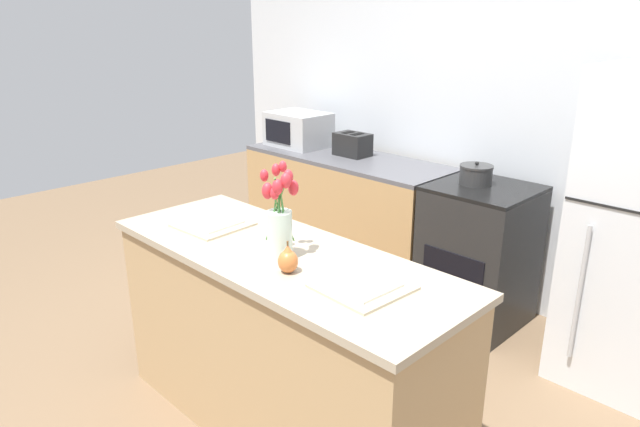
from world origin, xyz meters
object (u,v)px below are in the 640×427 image
object	(u,v)px
pear_figurine	(288,260)
microwave	(298,129)
plate_setting_left	(213,224)
plate_setting_right	(363,286)
flower_vase	(280,221)
cooking_pot	(476,175)
toaster	(352,144)
stove_range	(478,255)

from	to	relation	value
pear_figurine	microwave	world-z (taller)	microwave
plate_setting_left	plate_setting_right	distance (m)	0.99
flower_vase	pear_figurine	distance (m)	0.20
flower_vase	cooking_pot	world-z (taller)	flower_vase
flower_vase	pear_figurine	size ratio (longest dim) A/B	3.02
pear_figurine	toaster	bearing A→B (deg)	124.85
cooking_pot	toaster	bearing A→B (deg)	178.00
stove_range	microwave	xyz separation A→B (m)	(-1.69, -0.00, 0.59)
flower_vase	plate_setting_left	distance (m)	0.56
toaster	cooking_pot	bearing A→B (deg)	-2.00
plate_setting_left	microwave	world-z (taller)	microwave
stove_range	flower_vase	world-z (taller)	flower_vase
pear_figurine	cooking_pot	distance (m)	1.73
stove_range	cooking_pot	xyz separation A→B (m)	(-0.07, 0.01, 0.52)
microwave	pear_figurine	bearing A→B (deg)	-44.00
toaster	stove_range	bearing A→B (deg)	-2.35
flower_vase	plate_setting_left	xyz separation A→B (m)	(-0.54, 0.02, -0.16)
flower_vase	pear_figurine	world-z (taller)	flower_vase
pear_figurine	plate_setting_right	distance (m)	0.33
plate_setting_right	microwave	xyz separation A→B (m)	(-2.09, 1.61, 0.12)
stove_range	cooking_pot	world-z (taller)	cooking_pot
stove_range	pear_figurine	size ratio (longest dim) A/B	6.76
stove_range	toaster	distance (m)	1.27
flower_vase	plate_setting_left	world-z (taller)	flower_vase
flower_vase	plate_setting_right	distance (m)	0.48
plate_setting_right	toaster	bearing A→B (deg)	132.85
flower_vase	plate_setting_right	size ratio (longest dim) A/B	1.24
pear_figurine	toaster	size ratio (longest dim) A/B	0.49
plate_setting_right	microwave	size ratio (longest dim) A/B	0.69
cooking_pot	flower_vase	bearing A→B (deg)	-89.37
toaster	microwave	xyz separation A→B (m)	(-0.55, -0.05, 0.05)
plate_setting_left	microwave	distance (m)	1.95
stove_range	plate_setting_left	xyz separation A→B (m)	(-0.59, -1.61, 0.48)
microwave	toaster	bearing A→B (deg)	4.96
flower_vase	toaster	xyz separation A→B (m)	(-1.09, 1.68, -0.09)
stove_range	flower_vase	distance (m)	1.76
toaster	microwave	size ratio (longest dim) A/B	0.58
plate_setting_left	microwave	bearing A→B (deg)	124.35
flower_vase	cooking_pot	xyz separation A→B (m)	(-0.02, 1.65, -0.12)
plate_setting_left	toaster	size ratio (longest dim) A/B	1.18
pear_figurine	stove_range	bearing A→B (deg)	92.72
plate_setting_left	toaster	bearing A→B (deg)	108.42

